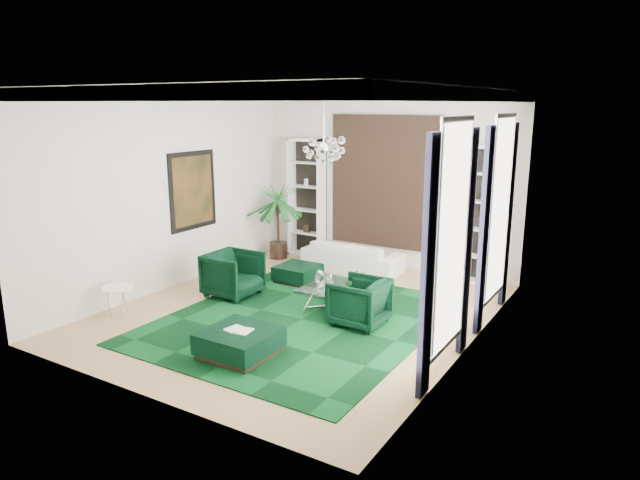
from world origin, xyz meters
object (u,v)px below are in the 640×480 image
Objects in this scene: ottoman_side at (298,274)px; palm at (278,211)px; armchair_left at (233,274)px; ottoman_front at (240,343)px; coffee_table at (340,298)px; side_table at (119,302)px; sofa at (353,256)px; armchair_right at (359,302)px.

palm is at bearing 136.99° from ottoman_side.
armchair_left reaches higher than ottoman_front.
coffee_table is 2.25× the size of side_table.
sofa is at bearing 98.02° from ottoman_front.
sofa is at bearing 112.89° from coffee_table.
palm is at bearing -0.04° from sofa.
ottoman_front is (0.67, -4.73, -0.12)m from sofa.
sofa is at bearing 64.98° from side_table.
armchair_right is at bearing -37.53° from palm.
palm reaches higher than ottoman_front.
sofa is at bearing -149.99° from armchair_right.
armchair_left is 2.12m from side_table.
armchair_left is 1.18× the size of ottoman_side.
armchair_left is 1.50m from ottoman_side.
side_table is at bearing -143.55° from coffee_table.
sofa reaches higher than ottoman_front.
ottoman_front is at bearing -60.64° from palm.
coffee_table is (2.10, 0.42, -0.22)m from armchair_left.
coffee_table is at bearing 36.45° from side_table.
palm is (-2.96, 2.28, 0.93)m from coffee_table.
sofa is at bearing -0.04° from palm.
ottoman_front is 5.51m from palm.
armchair_left is (-1.13, -2.69, 0.11)m from sofa.
ottoman_front is 1.85× the size of side_table.
armchair_right is at bearing 64.97° from ottoman_front.
armchair_right is 4.58m from palm.
palm is at bearing 88.34° from side_table.
ottoman_side is (0.57, 1.36, -0.25)m from armchair_left.
palm is at bearing 119.36° from ottoman_front.
ottoman_front is (1.23, -3.40, 0.02)m from ottoman_side.
armchair_right is at bearing -91.23° from armchair_left.
sofa is at bearing 67.09° from ottoman_side.
side_table is (-3.72, -1.81, -0.14)m from armchair_right.
armchair_left is 0.78× the size of coffee_table.
ottoman_side is at bearing 67.09° from sofa.
palm reaches higher than coffee_table.
armchair_right is at bearing -33.37° from ottoman_side.
ottoman_side is 3.61m from ottoman_front.
sofa is 1.46m from ottoman_side.
sofa is 5.03m from side_table.
palm reaches higher than side_table.
armchair_right is 0.88× the size of ottoman_front.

